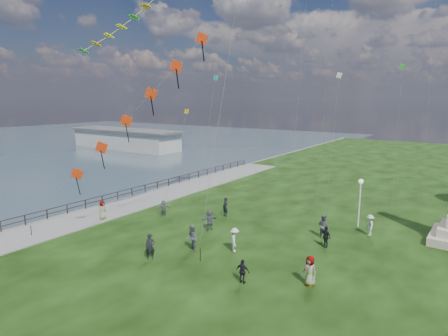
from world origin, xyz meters
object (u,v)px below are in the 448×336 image
Objects in this scene: lamppost at (360,193)px; person_5 at (164,208)px; person_1 at (192,238)px; person_9 at (326,236)px; pier_pavilion at (125,139)px; person_11 at (209,220)px; person_0 at (150,247)px; person_2 at (234,240)px; person_7 at (323,226)px; person_8 at (370,225)px; person_10 at (102,211)px; person_6 at (225,207)px; person_3 at (243,271)px; person_4 at (310,271)px.

person_5 is (-15.97, -7.09, -2.29)m from lamppost.
person_1 is 9.86m from person_9.
person_1 is at bearing -36.70° from pier_pavilion.
person_0 is at bearing 29.52° from person_11.
person_2 is at bearing -34.15° from pier_pavilion.
person_7 is 1.08× the size of person_8.
person_10 is at bearing -150.24° from lamppost.
person_11 reaches higher than person_5.
person_7 is (9.43, -0.04, 0.04)m from person_6.
person_10 reaches higher than person_3.
person_11 is at bearing -90.97° from person_10.
pier_pavilion is at bearing 26.29° from person_10.
person_0 is at bearing -82.07° from person_1.
lamppost is 2.41× the size of person_2.
pier_pavilion is 65.03m from person_7.
person_9 is (15.18, 1.21, 0.07)m from person_5.
person_2 is 6.57m from person_4.
person_7 is at bearing -57.76° from person_5.
pier_pavilion is at bearing 72.84° from person_5.
lamppost reaches higher than person_5.
lamppost is at bearing 89.95° from person_1.
pier_pavilion reaches higher than person_11.
person_9 is (0.87, -1.88, -0.11)m from person_7.
person_1 reaches higher than person_8.
person_7 reaches higher than person_3.
person_10 is at bearing -135.94° from person_9.
person_6 is at bearing 142.98° from person_1.
pier_pavilion is 20.11× the size of person_5.
pier_pavilion is at bearing 20.01° from person_2.
person_1 is 14.37m from person_8.
person_11 is at bearing 22.40° from person_2.
pier_pavilion is 20.23× the size of person_3.
person_9 reaches higher than person_3.
person_10 is at bearing 42.73° from person_7.
person_4 is at bearing 35.05° from person_1.
person_4 is 14.09m from person_6.
lamppost is 11.96m from person_6.
person_9 is at bearing 115.01° from person_4.
pier_pavilion is 16.92× the size of person_6.
person_6 is 1.03× the size of person_11.
person_10 is (-11.11, 0.81, -0.11)m from person_1.
pier_pavilion is at bearing -96.07° from person_11.
person_6 is at bearing -31.73° from pier_pavilion.
person_0 is 3.08m from person_1.
person_8 is at bearing 93.02° from person_9.
pier_pavilion is 54.42m from person_10.
person_6 is (-2.58, 8.06, -0.07)m from person_1.
lamppost is 2.48× the size of person_10.
person_2 is at bearing 86.50° from person_11.
person_8 is (60.67, -27.40, -0.99)m from pier_pavilion.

